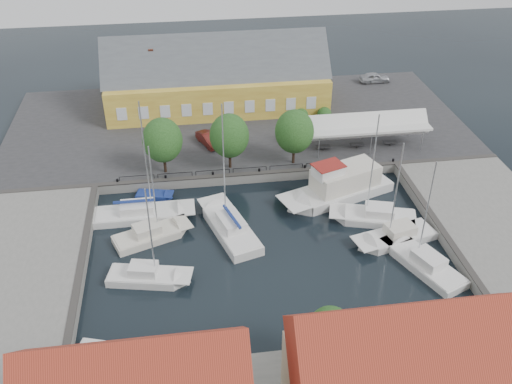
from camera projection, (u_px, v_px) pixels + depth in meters
ground at (265, 240)px, 53.07m from camera, size 140.00×140.00×0.00m
north_quay at (237, 125)px, 71.82m from camera, size 56.00×26.00×1.00m
west_quay at (14, 273)px, 48.58m from camera, size 12.00×24.00×1.00m
east_quay at (499, 229)px, 53.71m from camera, size 12.00×24.00×1.00m
quay_edge_fittings at (258, 203)px, 56.42m from camera, size 56.00×24.72×0.40m
warehouse at (212, 81)px, 73.79m from camera, size 28.56×14.00×9.55m
tent_canopy at (367, 126)px, 64.68m from camera, size 14.00×4.00×2.83m
quay_trees at (229, 136)px, 60.08m from camera, size 18.20×4.20×6.30m
car_silver at (375, 78)px, 81.77m from camera, size 4.37×1.77×1.49m
car_red at (208, 139)px, 66.20m from camera, size 2.96×4.38×1.37m
center_sailboat at (230, 228)px, 54.02m from camera, size 5.59×10.15×13.40m
trawler at (340, 188)px, 58.78m from camera, size 12.76×7.63×5.00m
east_boat_a at (375, 218)px, 55.61m from camera, size 8.79×5.06×11.93m
east_boat_b at (396, 238)px, 52.95m from camera, size 8.36×4.49×11.04m
east_boat_c at (424, 265)px, 49.76m from camera, size 5.77×8.78×10.89m
west_boat_a at (142, 215)px, 56.03m from camera, size 9.98×2.90×12.93m
west_boat_b at (151, 236)px, 53.16m from camera, size 7.71×4.97×10.23m
west_boat_c at (148, 278)px, 48.36m from camera, size 7.49×3.77×9.94m
launch_sw at (112, 357)px, 41.49m from camera, size 5.87×3.63×0.98m
launch_nw at (154, 197)px, 59.05m from camera, size 4.06×2.33×0.88m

